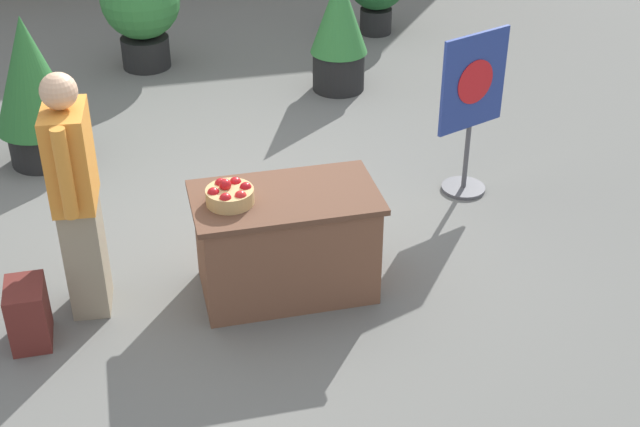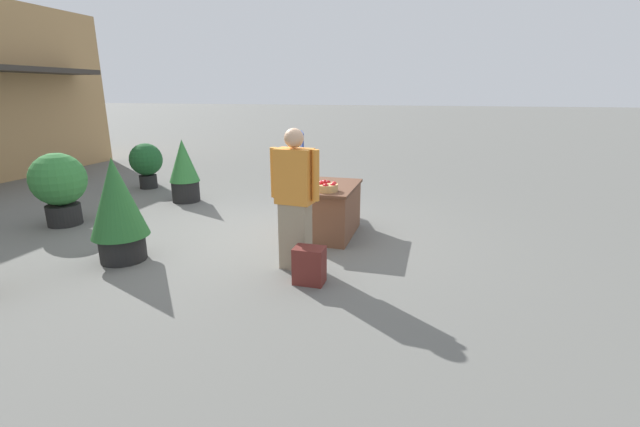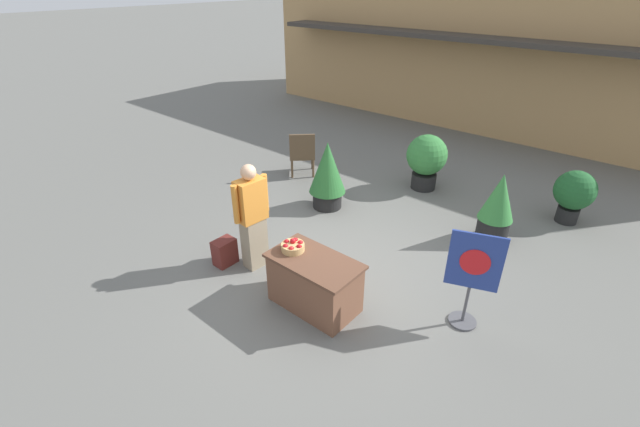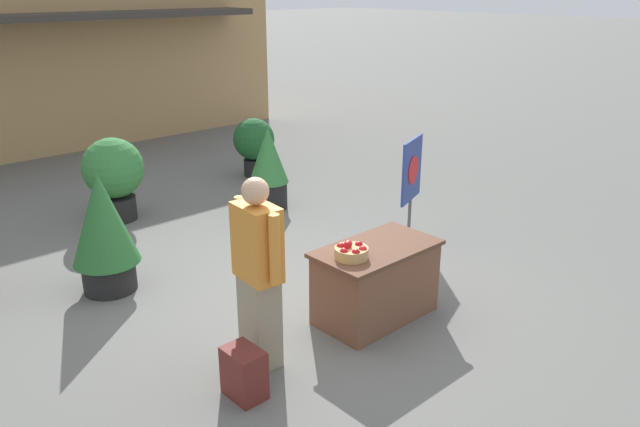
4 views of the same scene
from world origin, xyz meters
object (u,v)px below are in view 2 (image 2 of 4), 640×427
Objects in this scene: person_visitor at (295,199)px; potted_plant_far_left at (184,170)px; poster_board at (302,164)px; display_table at (332,210)px; apple_basket at (327,187)px; backpack at (309,265)px; potted_plant_near_right at (146,162)px; potted_plant_far_right at (59,184)px; potted_plant_near_left at (117,207)px.

potted_plant_far_left is at bearing 56.27° from person_visitor.
person_visitor is 3.13m from poster_board.
person_visitor is at bearing -129.07° from potted_plant_far_left.
display_table is 0.57m from apple_basket.
backpack is 0.42× the size of potted_plant_near_right.
apple_basket is at bearing -115.81° from potted_plant_far_left.
person_visitor is at bearing -99.04° from potted_plant_far_right.
person_visitor is 0.81m from backpack.
display_table is at bearing 5.57° from backpack.
potted_plant_near_left is (0.02, 2.48, 0.50)m from backpack.
potted_plant_far_right is (-0.29, 4.29, -0.15)m from apple_basket.
potted_plant_far_left is at bearing 49.41° from backpack.
apple_basket is at bearing -177.51° from display_table.
display_table is 1.72m from backpack.
display_table is 3.95× the size of apple_basket.
potted_plant_far_right is (-0.65, 4.27, 0.29)m from display_table.
potted_plant_far_right is at bearing -165.41° from poster_board.
poster_board is at bearing 26.10° from apple_basket.
potted_plant_near_right is 0.82× the size of potted_plant_far_left.
poster_board is 2.29m from potted_plant_far_left.
potted_plant_far_left is (2.52, 3.10, -0.23)m from person_visitor.
poster_board is 3.62m from potted_plant_near_left.
backpack is 0.31× the size of poster_board.
potted_plant_far_right reaches higher than apple_basket.
apple_basket is at bearing 6.40° from backpack.
potted_plant_near_left is 1.13× the size of potted_plant_far_right.
backpack is 0.36× the size of potted_plant_far_right.
potted_plant_near_right is at bearing 8.87° from potted_plant_far_right.
potted_plant_near_left is 1.09× the size of potted_plant_far_left.
person_visitor is at bearing 171.70° from apple_basket.
potted_plant_far_right is 0.96× the size of potted_plant_far_left.
apple_basket is (-0.36, -0.02, 0.44)m from display_table.
potted_plant_near_right is 1.69m from potted_plant_far_left.
potted_plant_near_left is at bearing 119.42° from apple_basket.
potted_plant_far_left reaches higher than display_table.
potted_plant_near_right is 2.72m from potted_plant_far_right.
poster_board reaches higher than potted_plant_near_right.
potted_plant_near_left is (-3.37, 1.33, -0.05)m from poster_board.
potted_plant_near_right is at bearing 52.45° from backpack.
potted_plant_far_right is (1.02, 1.96, -0.04)m from potted_plant_near_left.
potted_plant_near_left is at bearing 89.50° from backpack.
person_visitor is at bearing -94.83° from poster_board.
potted_plant_far_left is at bearing -119.51° from potted_plant_near_right.
potted_plant_near_right is 0.85× the size of potted_plant_far_right.
apple_basket is at bearing -2.95° from person_visitor.
display_table is 2.00m from poster_board.
apple_basket is at bearing -116.99° from potted_plant_near_right.
potted_plant_far_right is at bearing 62.37° from potted_plant_near_left.
potted_plant_far_right is at bearing 98.69° from display_table.
potted_plant_near_right is at bearing 59.11° from person_visitor.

